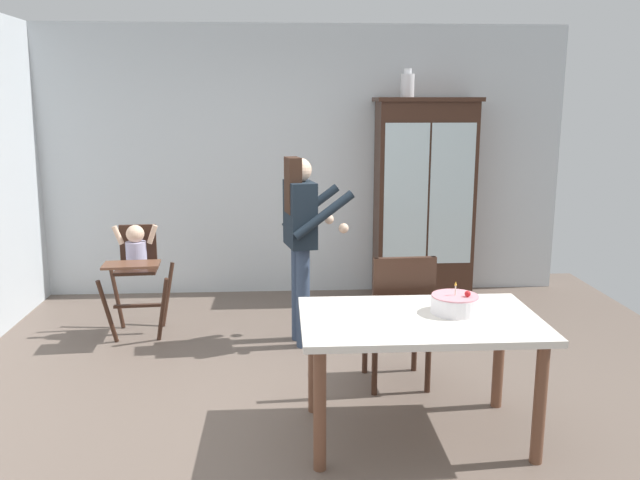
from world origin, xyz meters
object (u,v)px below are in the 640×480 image
Objects in this scene: china_cabinet at (424,199)px; ceramic_vase at (408,85)px; adult_person at (301,228)px; dining_chair_far_side at (400,312)px; dining_table at (419,334)px; birthday_cake at (455,304)px; high_chair_with_toddler at (136,260)px.

ceramic_vase is at bearing 178.92° from china_cabinet.
dining_chair_far_side is (0.64, -0.91, -0.41)m from adult_person.
china_cabinet reaches higher than dining_table.
china_cabinet is 2.32m from dining_chair_far_side.
ceramic_vase is 0.28× the size of dining_chair_far_side.
adult_person is 1.19m from dining_chair_far_side.
birthday_cake is at bearing -162.36° from adult_person.
dining_chair_far_side is at bearing 89.49° from dining_table.
high_chair_with_toddler is 0.62× the size of adult_person.
china_cabinet is 1.80m from adult_person.
ceramic_vase is at bearing 17.82° from high_chair_with_toddler.
high_chair_with_toddler is (-2.64, -0.98, -0.35)m from china_cabinet.
high_chair_with_toddler is 3.39× the size of birthday_cake.
dining_table is at bearing -46.86° from high_chair_with_toddler.
adult_person is at bearing 112.14° from dining_table.
dining_table is at bearing -98.70° from ceramic_vase.
china_cabinet is at bearing -56.82° from adult_person.
high_chair_with_toddler is at bearing 65.81° from adult_person.
china_cabinet is at bearing -1.08° from ceramic_vase.
adult_person is at bearing -16.24° from high_chair_with_toddler.
high_chair_with_toddler is at bearing -159.63° from china_cabinet.
adult_person is at bearing -129.93° from ceramic_vase.
ceramic_vase is 3.23m from dining_table.
birthday_cake is (0.86, -1.50, -0.17)m from adult_person.
dining_chair_far_side is (-0.43, -2.20, -1.56)m from ceramic_vase.
birthday_cake is at bearing 107.11° from dining_chair_far_side.
adult_person is 1.11× the size of dining_table.
dining_chair_far_side reaches higher than birthday_cake.
china_cabinet is 1.44× the size of dining_table.
dining_table is at bearing -102.51° from china_cabinet.
high_chair_with_toddler is 0.99× the size of dining_chair_far_side.
ceramic_vase is 2.72m from dining_chair_far_side.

